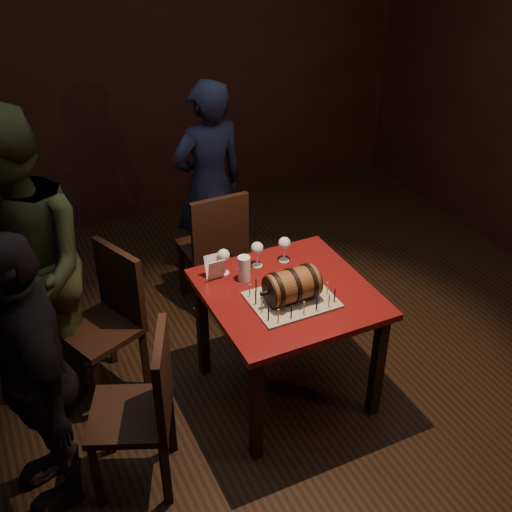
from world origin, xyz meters
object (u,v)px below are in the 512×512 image
object	(u,v)px
wine_glass_mid	(257,249)
person_left_rear	(23,271)
wine_glass_left	(224,256)
person_left_front	(34,375)
chair_left_front	(145,404)
pint_of_ale	(244,269)
pub_table	(288,307)
chair_back	(215,245)
wine_glass_right	(284,244)
chair_left_rear	(109,314)
barrel_cake	(292,286)
person_back	(209,185)

from	to	relation	value
wine_glass_mid	person_left_rear	xyz separation A→B (m)	(-1.26, 0.29, 0.03)
wine_glass_left	person_left_front	size ratio (longest dim) A/B	0.10
chair_left_front	pint_of_ale	bearing A→B (deg)	32.01
pub_table	chair_back	size ratio (longest dim) A/B	0.97
wine_glass_left	wine_glass_right	distance (m)	0.38
chair_left_front	person_left_rear	world-z (taller)	person_left_rear
wine_glass_mid	chair_left_front	bearing A→B (deg)	-147.26
pint_of_ale	chair_left_rear	bearing A→B (deg)	156.57
pub_table	barrel_cake	distance (m)	0.23
chair_left_rear	chair_left_front	world-z (taller)	same
pub_table	wine_glass_right	world-z (taller)	wine_glass_right
wine_glass_left	person_left_rear	bearing A→B (deg)	165.16
pint_of_ale	person_left_front	world-z (taller)	person_left_front
pub_table	person_back	distance (m)	1.39
person_back	person_left_front	size ratio (longest dim) A/B	1.01
pub_table	chair_back	distance (m)	0.98
wine_glass_right	person_left_rear	size ratio (longest dim) A/B	0.09
wine_glass_right	chair_back	xyz separation A→B (m)	(-0.16, 0.69, -0.35)
wine_glass_mid	chair_back	distance (m)	0.76
pub_table	wine_glass_mid	size ratio (longest dim) A/B	5.59
barrel_cake	wine_glass_right	distance (m)	0.40
chair_back	chair_left_front	size ratio (longest dim) A/B	1.00
wine_glass_mid	person_left_rear	world-z (taller)	person_left_rear
person_back	pub_table	bearing A→B (deg)	80.58
pint_of_ale	person_left_front	size ratio (longest dim) A/B	0.10
chair_back	pint_of_ale	bearing A→B (deg)	-99.64
barrel_cake	pint_of_ale	size ratio (longest dim) A/B	2.23
pub_table	person_back	bearing A→B (deg)	86.45
pint_of_ale	chair_back	xyz separation A→B (m)	(0.13, 0.77, -0.30)
chair_left_front	person_left_front	size ratio (longest dim) A/B	0.61
barrel_cake	chair_back	xyz separation A→B (m)	(-0.02, 1.06, -0.33)
wine_glass_mid	person_left_front	distance (m)	1.40
pint_of_ale	person_left_rear	distance (m)	1.20
pub_table	person_left_front	bearing A→B (deg)	-175.50
person_left_rear	chair_back	bearing A→B (deg)	96.95
wine_glass_mid	chair_back	bearing A→B (deg)	89.72
person_left_rear	chair_left_rear	bearing A→B (deg)	70.18
wine_glass_mid	wine_glass_left	bearing A→B (deg)	176.56
pub_table	person_back	xyz separation A→B (m)	(0.09, 1.38, 0.13)
wine_glass_mid	chair_left_front	xyz separation A→B (m)	(-0.88, -0.56, -0.34)
pint_of_ale	person_back	world-z (taller)	person_back
wine_glass_left	chair_left_front	distance (m)	0.95
person_left_front	barrel_cake	bearing A→B (deg)	85.09
pint_of_ale	chair_back	size ratio (longest dim) A/B	0.16
wine_glass_left	person_back	world-z (taller)	person_back
pub_table	wine_glass_right	bearing A→B (deg)	66.78
pub_table	person_left_rear	bearing A→B (deg)	155.62
barrel_cake	wine_glass_left	xyz separation A→B (m)	(-0.23, 0.40, 0.02)
chair_back	person_back	bearing A→B (deg)	72.26
wine_glass_right	chair_left_front	size ratio (longest dim) A/B	0.17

